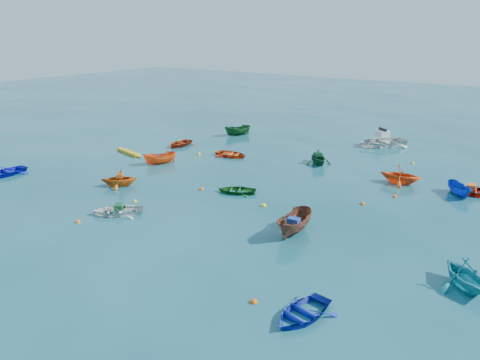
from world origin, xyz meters
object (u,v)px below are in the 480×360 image
Objects in this scene: dinghy_white_near at (117,214)px; dinghy_blue_se at (302,317)px; motorboat_white at (381,146)px; kayak_yellow at (130,154)px; dinghy_blue_sw at (5,175)px.

dinghy_white_near is 1.04× the size of dinghy_blue_se.
kayak_yellow is at bearing -99.80° from motorboat_white.
motorboat_white is at bearing 49.76° from dinghy_blue_sw.
dinghy_blue_se is (27.93, -3.82, 0.00)m from dinghy_blue_sw.
dinghy_blue_se is 28.12m from kayak_yellow.
dinghy_white_near reaches higher than kayak_yellow.
kayak_yellow is 0.71× the size of motorboat_white.
dinghy_white_near is 14.50m from kayak_yellow.
dinghy_blue_sw is 1.08× the size of dinghy_white_near.
dinghy_blue_se is at bearing -105.71° from kayak_yellow.
motorboat_white is at bearing 111.95° from dinghy_blue_se.
motorboat_white is (17.94, 16.13, 0.00)m from kayak_yellow.
dinghy_white_near is 0.86× the size of kayak_yellow.
dinghy_blue_sw is at bearing -133.57° from dinghy_white_near.
dinghy_white_near is at bearing 176.73° from dinghy_blue_se.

